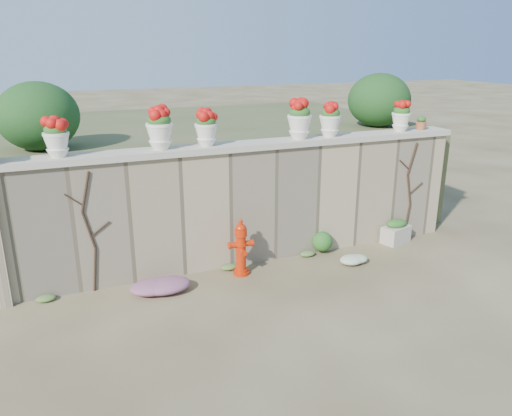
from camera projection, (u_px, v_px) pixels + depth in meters
name	position (u px, v px, depth m)	size (l,w,h in m)	color
ground	(295.00, 304.00, 7.35)	(80.00, 80.00, 0.00)	brown
stone_wall	(250.00, 205.00, 8.63)	(8.00, 0.40, 2.00)	tan
wall_cap	(250.00, 146.00, 8.30)	(8.10, 0.52, 0.10)	#BDB2A0
raised_fill	(198.00, 166.00, 11.44)	(9.00, 6.00, 2.00)	#384C23
back_shrub_left	(38.00, 116.00, 8.04)	(1.30, 1.30, 1.10)	#143814
back_shrub_right	(379.00, 100.00, 10.43)	(1.30, 1.30, 1.10)	#143814
vine_left	(90.00, 231.00, 7.47)	(0.60, 0.04, 1.91)	black
vine_right	(409.00, 190.00, 9.61)	(0.60, 0.04, 1.91)	black
fire_hydrant	(241.00, 247.00, 8.18)	(0.41, 0.29, 0.96)	red
planter_box	(396.00, 232.00, 9.62)	(0.63, 0.48, 0.46)	#BDB2A0
green_shrub	(325.00, 239.00, 9.14)	(0.54, 0.48, 0.51)	#1E5119
magenta_clump	(167.00, 283.00, 7.72)	(1.01, 0.67, 0.27)	#B82497
white_flowers	(357.00, 260.00, 8.65)	(0.54, 0.43, 0.19)	white
urn_pot_0	(56.00, 137.00, 7.12)	(0.37, 0.37, 0.58)	white
urn_pot_1	(160.00, 129.00, 7.65)	(0.42, 0.42, 0.65)	white
urn_pot_2	(206.00, 128.00, 7.93)	(0.37, 0.37, 0.57)	white
urn_pot_3	(299.00, 120.00, 8.52)	(0.42, 0.42, 0.65)	white
urn_pot_4	(330.00, 120.00, 8.75)	(0.38, 0.38, 0.60)	white
urn_pot_5	(401.00, 117.00, 9.31)	(0.35, 0.35, 0.55)	white
terracotta_pot	(421.00, 124.00, 9.53)	(0.21, 0.21, 0.25)	#AC5634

